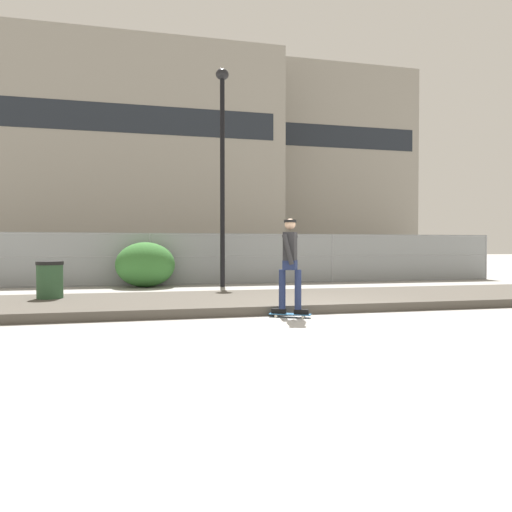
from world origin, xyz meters
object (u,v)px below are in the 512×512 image
skater (290,259)px  trash_bin (50,284)px  skateboard (290,314)px  parked_car_near (96,259)px  shrub_left (145,265)px  street_lamp (222,153)px

skater → trash_bin: (-4.91, 2.60, -0.60)m
skateboard → trash_bin: trash_bin is taller
skater → parked_car_near: bearing=114.4°
skateboard → skater: 1.06m
shrub_left → parked_car_near: bearing=116.8°
shrub_left → trash_bin: bearing=-113.5°
skater → parked_car_near: (-5.20, 11.45, -0.28)m
skateboard → street_lamp: bearing=93.6°
street_lamp → trash_bin: 7.24m
skater → shrub_left: (-2.98, 7.04, -0.36)m
shrub_left → trash_bin: size_ratio=1.91×
skater → trash_bin: bearing=152.2°
shrub_left → skater: bearing=-67.1°
street_lamp → shrub_left: bearing=170.5°
parked_car_near → shrub_left: size_ratio=2.26×
skater → shrub_left: size_ratio=0.93×
skateboard → skater: bearing=180.0°
skateboard → skater: skater is taller
skateboard → street_lamp: size_ratio=0.11×
trash_bin → skateboard: bearing=-27.8°
shrub_left → trash_bin: 4.86m
skateboard → trash_bin: (-4.91, 2.60, 0.46)m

